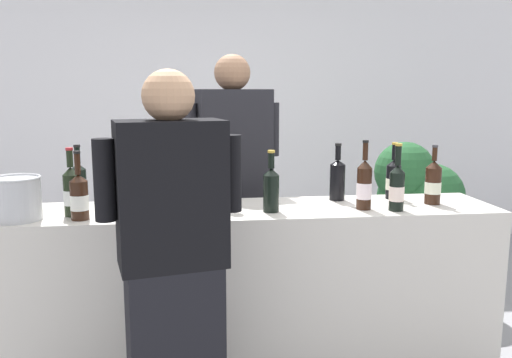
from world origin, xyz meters
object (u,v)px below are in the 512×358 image
Objects in this scene: potted_shrub at (413,203)px; wine_bottle_3 at (337,178)px; wine_glass at (232,188)px; ice_bucket at (16,198)px; wine_bottle_2 at (397,187)px; wine_bottle_9 at (161,188)px; wine_bottle_5 at (204,188)px; wine_bottle_6 at (79,187)px; wine_bottle_8 at (393,179)px; wine_bottle_7 at (79,197)px; wine_bottle_0 at (433,183)px; wine_bottle_4 at (364,185)px; wine_bottle_10 at (72,191)px; person_guest at (173,282)px; person_server at (233,202)px; wine_bottle_1 at (221,183)px; wine_bottle_11 at (271,188)px.

wine_bottle_3 is at bearing -133.46° from potted_shrub.
wine_glass is 0.77× the size of ice_bucket.
wine_bottle_2 is 1.01× the size of wine_bottle_9.
wine_bottle_6 is at bearing 175.02° from wine_bottle_5.
wine_bottle_7 is at bearing -169.96° from wine_bottle_8.
wine_bottle_6 is 0.30m from ice_bucket.
wine_bottle_3 is at bearing 12.49° from wine_bottle_9.
ice_bucket is 2.70m from potted_shrub.
wine_bottle_4 is at bearing -168.65° from wine_bottle_0.
wine_bottle_9 is 0.42m from wine_bottle_10.
wine_bottle_7 is 1.02× the size of wine_bottle_8.
person_guest is (-1.34, -0.58, -0.27)m from wine_bottle_0.
wine_bottle_7 reaches higher than wine_bottle_5.
person_guest is (0.73, -0.48, -0.26)m from ice_bucket.
wine_bottle_5 is at bearing -108.74° from person_server.
potted_shrub is (1.37, 0.47, -0.14)m from person_server.
wine_bottle_9 reaches higher than wine_glass.
wine_bottle_1 is 1.02× the size of wine_bottle_6.
ice_bucket is 0.91m from person_guest.
wine_bottle_5 is at bearing -138.64° from wine_bottle_1.
person_server is 1.08× the size of person_guest.
potted_shrub is at bearing 25.15° from ice_bucket.
wine_bottle_8 is 1.07m from potted_shrub.
wine_bottle_6 is 1.05× the size of wine_bottle_8.
wine_bottle_1 is 1.93× the size of wine_glass.
potted_shrub is at bearing 43.55° from person_guest.
wine_bottle_11 is 1.19m from ice_bucket.
wine_bottle_9 reaches higher than wine_bottle_0.
wine_bottle_10 is (-0.01, -0.12, 0.00)m from wine_bottle_6.
wine_bottle_8 is (0.09, 0.28, -0.01)m from wine_bottle_2.
wine_bottle_0 is at bearing 2.07° from wine_bottle_9.
wine_bottle_4 reaches higher than wine_bottle_10.
wine_bottle_4 is 1.54× the size of ice_bucket.
wine_bottle_4 is at bearing -2.89° from wine_glass.
potted_shrub is (1.42, 1.08, -0.35)m from wine_glass.
potted_shrub is at bearing 26.35° from wine_bottle_10.
wine_bottle_6 reaches higher than wine_bottle_3.
wine_bottle_10 is at bearing 178.85° from wine_bottle_4.
wine_bottle_7 is (-0.58, -0.15, -0.00)m from wine_bottle_5.
wine_bottle_10 is (-1.43, 0.03, -0.01)m from wine_bottle_4.
wine_bottle_3 is at bearing 8.74° from wine_bottle_10.
person_server is (0.05, 0.61, -0.21)m from wine_glass.
wine_bottle_4 is 0.20× the size of person_server.
wine_bottle_3 is at bearing 5.97° from wine_bottle_1.
wine_bottle_8 is (1.67, 0.09, -0.01)m from wine_bottle_6.
wine_bottle_9 is at bearing 12.59° from wine_bottle_7.
ice_bucket is 0.19× the size of potted_shrub.
wine_bottle_9 is 0.35m from wine_glass.
wine_glass is (0.72, 0.09, 0.01)m from wine_bottle_7.
wine_bottle_2 is at bearing 0.16° from wine_bottle_7.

